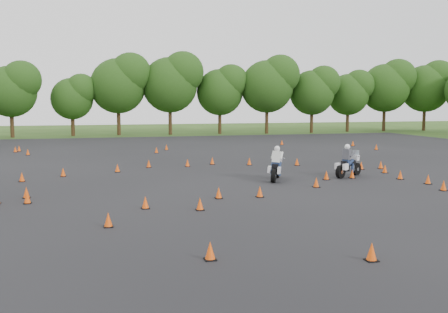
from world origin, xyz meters
The scene contains 6 objects.
ground centered at (0.00, 0.00, 0.00)m, with size 140.00×140.00×0.00m, color #2D5119.
asphalt_pad centered at (0.00, 6.00, 0.01)m, with size 62.00×62.00×0.00m, color black.
treeline centered at (3.36, 35.67, 4.60)m, with size 87.01×32.21×10.56m.
traffic_cones centered at (0.15, 5.24, 0.23)m, with size 35.89×32.94×0.45m.
rider_grey centered at (6.71, 3.26, 0.89)m, with size 2.28×0.70×1.76m, color #404047, non-canonical shape.
rider_white centered at (2.47, 3.11, 0.90)m, with size 2.31×0.71×1.78m, color silver, non-canonical shape.
Camera 1 is at (-6.47, -20.62, 3.98)m, focal length 40.00 mm.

